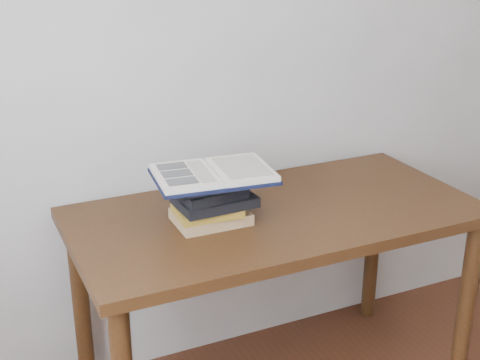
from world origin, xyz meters
name	(u,v)px	position (x,y,z in m)	size (l,w,h in m)	color
desk	(276,236)	(-0.05, 1.38, 0.64)	(1.38, 0.69, 0.74)	#402210
book_stack	(211,202)	(-0.29, 1.38, 0.81)	(0.26, 0.19, 0.15)	#A27053
open_book	(213,174)	(-0.28, 1.38, 0.91)	(0.40, 0.30, 0.03)	black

